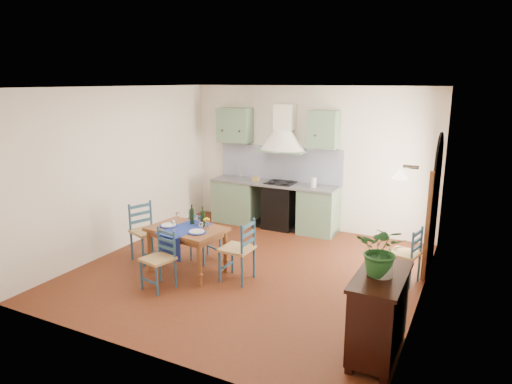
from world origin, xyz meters
TOP-DOWN VIEW (x-y plane):
  - floor at (0.00, 0.00)m, footprint 5.00×5.00m
  - back_wall at (-0.47, 2.29)m, footprint 5.00×0.96m
  - right_wall at (2.50, 0.28)m, footprint 0.26×5.00m
  - left_wall at (-2.50, 0.00)m, footprint 0.04×5.00m
  - ceiling at (0.00, 0.00)m, footprint 5.00×5.00m
  - dining_table at (-0.83, -0.48)m, footprint 1.20×0.92m
  - chair_near at (-0.86, -1.11)m, footprint 0.47×0.47m
  - chair_far at (-0.85, 0.01)m, footprint 0.51×0.51m
  - chair_left at (-1.72, -0.37)m, footprint 0.58×0.58m
  - chair_right at (0.02, -0.39)m, footprint 0.44×0.44m
  - chair_spare at (2.23, 0.64)m, footprint 0.47×0.47m
  - sideboard at (2.26, -1.38)m, footprint 0.50×1.05m
  - potted_plant at (2.26, -1.41)m, footprint 0.50×0.44m

SIDE VIEW (x-z plane):
  - floor at x=0.00m, z-range 0.00..0.00m
  - chair_near at x=-0.86m, z-range 0.01..0.86m
  - chair_spare at x=2.23m, z-range 0.01..0.86m
  - chair_far at x=-0.85m, z-range 0.01..0.87m
  - chair_right at x=0.02m, z-range 0.02..0.95m
  - chair_left at x=-1.72m, z-range 0.02..0.97m
  - sideboard at x=2.26m, z-range 0.04..0.98m
  - dining_table at x=-0.83m, z-range 0.12..1.15m
  - back_wall at x=-0.47m, z-range -0.35..2.45m
  - potted_plant at x=2.26m, z-range 0.94..1.49m
  - right_wall at x=2.50m, z-range -0.06..2.74m
  - left_wall at x=-2.50m, z-range 0.00..2.80m
  - ceiling at x=0.00m, z-range 2.80..2.81m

